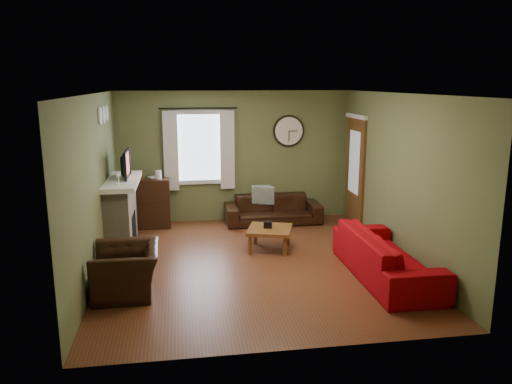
{
  "coord_description": "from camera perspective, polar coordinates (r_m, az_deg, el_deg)",
  "views": [
    {
      "loc": [
        -1.09,
        -7.26,
        2.77
      ],
      "look_at": [
        0.1,
        0.4,
        1.05
      ],
      "focal_mm": 35.0,
      "sensor_mm": 36.0,
      "label": 1
    }
  ],
  "objects": [
    {
      "name": "firebox",
      "position": [
        8.81,
        -13.84,
        -4.16
      ],
      "size": [
        0.04,
        0.6,
        0.55
      ],
      "primitive_type": "cube",
      "color": "black",
      "rests_on": "fireplace"
    },
    {
      "name": "tv",
      "position": [
        8.73,
        -15.03,
        2.75
      ],
      "size": [
        0.08,
        0.6,
        0.35
      ],
      "primitive_type": "imported",
      "rotation": [
        0.0,
        0.0,
        1.57
      ],
      "color": "black",
      "rests_on": "mantel"
    },
    {
      "name": "medallion_right",
      "position": [
        8.86,
        -16.72,
        8.62
      ],
      "size": [
        0.28,
        0.28,
        0.03
      ],
      "primitive_type": "cylinder",
      "color": "white",
      "rests_on": "wall_left"
    },
    {
      "name": "curtain_rod",
      "position": [
        9.76,
        -6.61,
        9.49
      ],
      "size": [
        0.03,
        0.03,
        1.5
      ],
      "primitive_type": "cylinder",
      "color": "black",
      "rests_on": "wall_back"
    },
    {
      "name": "medallion_mid",
      "position": [
        8.51,
        -17.04,
        8.47
      ],
      "size": [
        0.28,
        0.28,
        0.03
      ],
      "primitive_type": "cylinder",
      "color": "white",
      "rests_on": "wall_left"
    },
    {
      "name": "tv_screen",
      "position": [
        8.71,
        -14.53,
        3.13
      ],
      "size": [
        0.02,
        0.62,
        0.36
      ],
      "primitive_type": "cube",
      "color": "#994C3F",
      "rests_on": "mantel"
    },
    {
      "name": "armchair",
      "position": [
        6.92,
        -14.59,
        -8.67
      ],
      "size": [
        0.89,
        1.01,
        0.64
      ],
      "primitive_type": "imported",
      "rotation": [
        0.0,
        0.0,
        -1.54
      ],
      "color": "black",
      "rests_on": "floor"
    },
    {
      "name": "ceiling",
      "position": [
        7.35,
        -0.3,
        11.18
      ],
      "size": [
        4.6,
        5.2,
        0.0
      ],
      "primitive_type": "cube",
      "color": "white",
      "rests_on": "ground"
    },
    {
      "name": "door",
      "position": [
        9.86,
        11.25,
        2.22
      ],
      "size": [
        0.05,
        0.9,
        2.1
      ],
      "primitive_type": "cube",
      "color": "brown",
      "rests_on": "floor"
    },
    {
      "name": "fireplace",
      "position": [
        8.76,
        -15.16,
        -2.62
      ],
      "size": [
        0.4,
        1.4,
        1.1
      ],
      "primitive_type": "cube",
      "color": "tan",
      "rests_on": "floor"
    },
    {
      "name": "bookshelf",
      "position": [
        9.8,
        -12.14,
        -1.31
      ],
      "size": [
        0.8,
        0.34,
        0.95
      ],
      "primitive_type": null,
      "color": "black",
      "rests_on": "floor"
    },
    {
      "name": "wine_glass_b",
      "position": [
        8.18,
        -15.41,
        1.5
      ],
      "size": [
        0.06,
        0.06,
        0.18
      ],
      "primitive_type": null,
      "color": "white",
      "rests_on": "mantel"
    },
    {
      "name": "wall_front",
      "position": [
        5.01,
        4.14,
        -4.61
      ],
      "size": [
        4.6,
        0.0,
        2.6
      ],
      "primitive_type": "cube",
      "color": "#5F693D",
      "rests_on": "ground"
    },
    {
      "name": "wall_clock",
      "position": [
        10.1,
        3.77,
        6.97
      ],
      "size": [
        0.64,
        0.06,
        0.64
      ],
      "primitive_type": null,
      "color": "white",
      "rests_on": "wall_back"
    },
    {
      "name": "book",
      "position": [
        9.78,
        -12.12,
        1.58
      ],
      "size": [
        0.26,
        0.29,
        0.02
      ],
      "primitive_type": "imported",
      "rotation": [
        0.0,
        0.0,
        0.41
      ],
      "color": "brown",
      "rests_on": "bookshelf"
    },
    {
      "name": "wall_left",
      "position": [
        7.51,
        -17.92,
        0.6
      ],
      "size": [
        0.0,
        5.2,
        2.6
      ],
      "primitive_type": "cube",
      "color": "#5F693D",
      "rests_on": "ground"
    },
    {
      "name": "sofa_brown",
      "position": [
        9.96,
        1.95,
        -1.99
      ],
      "size": [
        1.89,
        0.74,
        0.55
      ],
      "primitive_type": "imported",
      "color": "black",
      "rests_on": "floor"
    },
    {
      "name": "wall_back",
      "position": [
        10.03,
        -2.5,
        4.07
      ],
      "size": [
        4.6,
        0.0,
        2.6
      ],
      "primitive_type": "cube",
      "color": "#5F693D",
      "rests_on": "ground"
    },
    {
      "name": "floor",
      "position": [
        7.85,
        -0.28,
        -8.16
      ],
      "size": [
        4.6,
        5.2,
        0.0
      ],
      "primitive_type": "cube",
      "color": "brown",
      "rests_on": "ground"
    },
    {
      "name": "pillow_right",
      "position": [
        9.99,
        0.58,
        -0.33
      ],
      "size": [
        0.38,
        0.12,
        0.38
      ],
      "primitive_type": "cube",
      "rotation": [
        0.0,
        0.0,
        -0.01
      ],
      "color": "#8A9999",
      "rests_on": "sofa_brown"
    },
    {
      "name": "wine_glass_a",
      "position": [
        8.11,
        -15.47,
        1.42
      ],
      "size": [
        0.07,
        0.07,
        0.19
      ],
      "primitive_type": null,
      "color": "white",
      "rests_on": "mantel"
    },
    {
      "name": "wall_right",
      "position": [
        8.15,
        15.93,
        1.63
      ],
      "size": [
        0.0,
        5.2,
        2.6
      ],
      "primitive_type": "cube",
      "color": "#5F693D",
      "rests_on": "ground"
    },
    {
      "name": "tissue_box",
      "position": [
        8.38,
        1.37,
        -3.93
      ],
      "size": [
        0.17,
        0.17,
        0.1
      ],
      "primitive_type": "cube",
      "rotation": [
        0.0,
        0.0,
        -0.26
      ],
      "color": "black",
      "rests_on": "coffee_table"
    },
    {
      "name": "curtain_right",
      "position": [
        9.88,
        -3.29,
        4.81
      ],
      "size": [
        0.28,
        0.04,
        1.55
      ],
      "primitive_type": "cube",
      "color": "silver",
      "rests_on": "wall_back"
    },
    {
      "name": "pillow_left",
      "position": [
        9.96,
        1.06,
        -0.37
      ],
      "size": [
        0.37,
        0.21,
        0.36
      ],
      "primitive_type": "cube",
      "rotation": [
        0.0,
        0.0,
        -0.3
      ],
      "color": "#8A9999",
      "rests_on": "sofa_brown"
    },
    {
      "name": "mantel",
      "position": [
        8.63,
        -15.19,
        1.17
      ],
      "size": [
        0.58,
        1.6,
        0.08
      ],
      "primitive_type": "cube",
      "color": "white",
      "rests_on": "fireplace"
    },
    {
      "name": "coffee_table",
      "position": [
        8.41,
        1.58,
        -5.38
      ],
      "size": [
        0.89,
        0.89,
        0.38
      ],
      "primitive_type": null,
      "rotation": [
        0.0,
        0.0,
        -0.3
      ],
      "color": "brown",
      "rests_on": "floor"
    },
    {
      "name": "curtain_left",
      "position": [
        9.83,
        -9.71,
        4.62
      ],
      "size": [
        0.28,
        0.04,
        1.55
      ],
      "primitive_type": "cube",
      "color": "silver",
      "rests_on": "wall_back"
    },
    {
      "name": "window_pane",
      "position": [
        9.93,
        -6.53,
        5.08
      ],
      "size": [
        1.0,
        0.02,
        1.3
      ],
      "primitive_type": null,
      "color": "silver",
      "rests_on": "wall_back"
    },
    {
      "name": "medallion_left",
      "position": [
        8.17,
        -17.37,
        8.29
      ],
      "size": [
        0.28,
        0.28,
        0.03
      ],
      "primitive_type": "cylinder",
      "color": "white",
      "rests_on": "wall_left"
    },
    {
      "name": "sofa_red",
      "position": [
        7.46,
        14.66,
        -7.02
      ],
      "size": [
        0.88,
        2.26,
        0.66
      ],
      "primitive_type": "imported",
      "rotation": [
        0.0,
        0.0,
        1.57
      ],
      "color": "#930209",
      "rests_on": "floor"
    }
  ]
}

